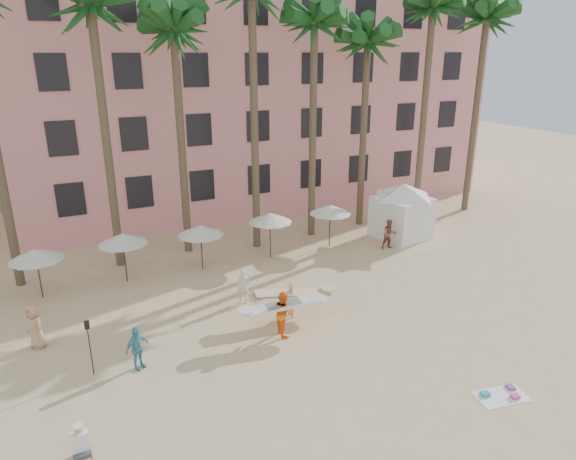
{
  "coord_description": "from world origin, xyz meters",
  "views": [
    {
      "loc": [
        -7.69,
        -12.91,
        11.3
      ],
      "look_at": [
        1.13,
        6.0,
        4.0
      ],
      "focal_mm": 32.0,
      "sensor_mm": 36.0,
      "label": 1
    }
  ],
  "objects_px": {
    "pink_hotel": "(248,95)",
    "carrier_white": "(284,312)",
    "carrier_yellow": "(292,297)",
    "cabana": "(402,206)"
  },
  "relations": [
    {
      "from": "pink_hotel",
      "to": "carrier_white",
      "type": "xyz_separation_m",
      "value": [
        -6.8,
        -21.58,
        -6.98
      ]
    },
    {
      "from": "pink_hotel",
      "to": "carrier_white",
      "type": "height_order",
      "value": "pink_hotel"
    },
    {
      "from": "pink_hotel",
      "to": "carrier_yellow",
      "type": "relative_size",
      "value": 10.03
    },
    {
      "from": "cabana",
      "to": "carrier_yellow",
      "type": "height_order",
      "value": "cabana"
    },
    {
      "from": "carrier_yellow",
      "to": "carrier_white",
      "type": "height_order",
      "value": "carrier_white"
    },
    {
      "from": "pink_hotel",
      "to": "carrier_white",
      "type": "relative_size",
      "value": 10.79
    },
    {
      "from": "pink_hotel",
      "to": "carrier_white",
      "type": "distance_m",
      "value": 23.68
    },
    {
      "from": "pink_hotel",
      "to": "cabana",
      "type": "height_order",
      "value": "pink_hotel"
    },
    {
      "from": "carrier_yellow",
      "to": "carrier_white",
      "type": "bearing_deg",
      "value": -128.56
    },
    {
      "from": "pink_hotel",
      "to": "cabana",
      "type": "xyz_separation_m",
      "value": [
        4.97,
        -13.86,
        -5.93
      ]
    }
  ]
}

